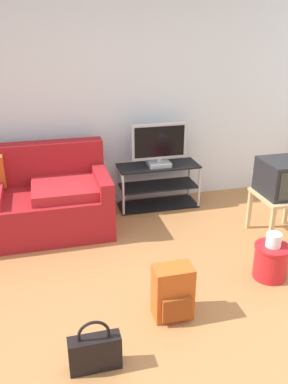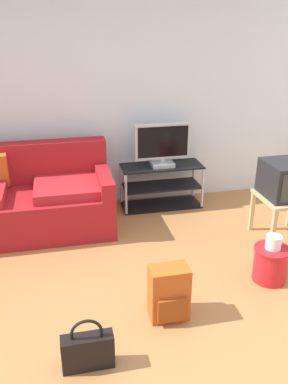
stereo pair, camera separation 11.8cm
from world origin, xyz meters
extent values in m
cube|color=#B27542|center=(0.00, 0.00, -0.01)|extent=(9.00, 9.80, 0.02)
cube|color=silver|center=(0.00, 2.45, 1.35)|extent=(9.00, 0.10, 2.70)
cube|color=maroon|center=(-0.82, 1.83, 0.22)|extent=(1.88, 0.88, 0.44)
cube|color=maroon|center=(-0.82, 2.17, 0.66)|extent=(1.88, 0.20, 0.45)
cube|color=maroon|center=(0.05, 1.83, 0.53)|extent=(0.14, 0.88, 0.19)
cube|color=#AF2026|center=(-0.30, 1.77, 0.49)|extent=(0.75, 0.61, 0.10)
cube|color=black|center=(0.78, 2.14, 0.51)|extent=(0.96, 0.38, 0.02)
cube|color=black|center=(0.78, 2.14, 0.26)|extent=(0.92, 0.36, 0.02)
cube|color=black|center=(0.78, 2.14, 0.01)|extent=(0.96, 0.38, 0.02)
cylinder|color=#B7B7BC|center=(0.32, 1.97, 0.26)|extent=(0.03, 0.03, 0.52)
cylinder|color=#B7B7BC|center=(1.25, 1.97, 0.26)|extent=(0.03, 0.03, 0.52)
cylinder|color=#B7B7BC|center=(0.32, 2.32, 0.26)|extent=(0.03, 0.03, 0.52)
cylinder|color=#B7B7BC|center=(1.25, 2.32, 0.26)|extent=(0.03, 0.03, 0.52)
cube|color=#B2B2B7|center=(0.78, 2.12, 0.55)|extent=(0.26, 0.22, 0.05)
cube|color=#B2B2B7|center=(0.78, 2.12, 0.59)|extent=(0.05, 0.04, 0.04)
cube|color=#B2B2B7|center=(0.78, 2.12, 0.82)|extent=(0.65, 0.04, 0.41)
cube|color=black|center=(0.78, 2.10, 0.82)|extent=(0.59, 0.01, 0.35)
cube|color=tan|center=(1.80, 1.11, 0.46)|extent=(0.51, 0.51, 0.03)
cube|color=tan|center=(1.57, 0.88, 0.22)|extent=(0.04, 0.04, 0.44)
cube|color=tan|center=(1.57, 1.33, 0.22)|extent=(0.04, 0.04, 0.44)
cube|color=tan|center=(2.03, 1.33, 0.22)|extent=(0.04, 0.04, 0.44)
cube|color=#232326|center=(1.80, 1.13, 0.65)|extent=(0.45, 0.44, 0.35)
cube|color=#CC561E|center=(0.33, 0.17, 0.22)|extent=(0.29, 0.18, 0.43)
cube|color=#994116|center=(0.33, 0.07, 0.14)|extent=(0.22, 0.04, 0.19)
cylinder|color=#994116|center=(0.25, 0.29, 0.24)|extent=(0.04, 0.04, 0.35)
cylinder|color=#994116|center=(0.41, 0.29, 0.24)|extent=(0.04, 0.04, 0.35)
cube|color=black|center=(-0.32, -0.19, 0.12)|extent=(0.34, 0.11, 0.25)
torus|color=black|center=(-0.32, -0.19, 0.28)|extent=(0.21, 0.02, 0.21)
cylinder|color=red|center=(1.32, 0.45, 0.16)|extent=(0.29, 0.29, 0.31)
cylinder|color=red|center=(1.32, 0.45, 0.30)|extent=(0.31, 0.31, 0.02)
cylinder|color=white|center=(1.32, 0.45, 0.36)|extent=(0.13, 0.13, 0.14)
camera|label=1|loc=(-0.51, -2.22, 2.11)|focal=38.09mm
camera|label=2|loc=(-0.39, -2.25, 2.11)|focal=38.09mm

